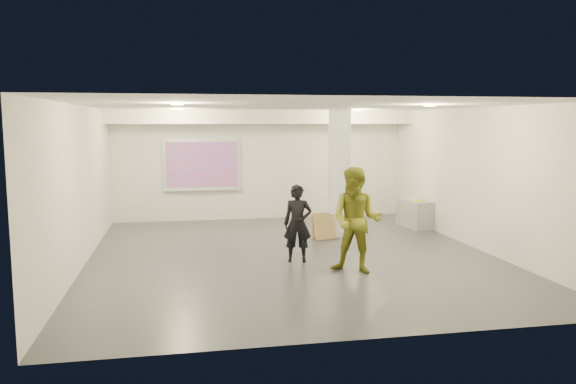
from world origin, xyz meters
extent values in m
cube|color=#36393E|center=(0.00, 0.00, 0.00)|extent=(8.00, 9.00, 0.01)
cube|color=white|center=(0.00, 0.00, 3.00)|extent=(8.00, 9.00, 0.01)
cube|color=silver|center=(0.00, 4.50, 1.50)|extent=(8.00, 0.01, 3.00)
cube|color=silver|center=(0.00, -4.50, 1.50)|extent=(8.00, 0.01, 3.00)
cube|color=silver|center=(-4.00, 0.00, 1.50)|extent=(0.01, 9.00, 3.00)
cube|color=silver|center=(4.00, 0.00, 1.50)|extent=(0.01, 9.00, 3.00)
cube|color=white|center=(0.00, 3.95, 2.82)|extent=(8.00, 1.10, 0.36)
cylinder|color=#F5BD7C|center=(-2.20, 2.50, 2.98)|extent=(0.22, 0.22, 0.02)
cylinder|color=#F5BD7C|center=(2.20, 2.50, 2.98)|extent=(0.22, 0.22, 0.02)
cylinder|color=#F5BD7C|center=(-2.20, -1.50, 2.98)|extent=(0.22, 0.22, 0.02)
cylinder|color=#F5BD7C|center=(2.20, -1.50, 2.98)|extent=(0.22, 0.22, 0.02)
cylinder|color=silver|center=(1.50, 1.80, 1.50)|extent=(0.52, 0.52, 3.00)
cube|color=silver|center=(-1.60, 4.46, 1.55)|extent=(2.10, 0.06, 1.40)
cube|color=#0F57AE|center=(-1.60, 4.42, 1.55)|extent=(1.90, 0.01, 1.20)
cube|color=silver|center=(-1.60, 4.40, 0.85)|extent=(2.10, 0.08, 0.04)
cube|color=gray|center=(3.72, 2.48, 0.35)|extent=(0.60, 1.24, 0.70)
cube|color=silver|center=(3.72, 2.66, 0.71)|extent=(0.33, 0.37, 0.02)
cube|color=yellow|center=(3.70, 2.26, 0.71)|extent=(0.23, 0.30, 0.03)
cube|color=olive|center=(1.07, 1.68, 0.28)|extent=(0.55, 0.28, 0.57)
cube|color=olive|center=(1.04, 1.39, 0.28)|extent=(0.54, 0.30, 0.57)
imported|color=black|center=(0.02, -0.49, 0.75)|extent=(0.61, 0.47, 1.49)
imported|color=olive|center=(0.88, -1.47, 0.95)|extent=(1.16, 1.10, 1.90)
camera|label=1|loc=(-2.17, -10.90, 2.69)|focal=35.00mm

